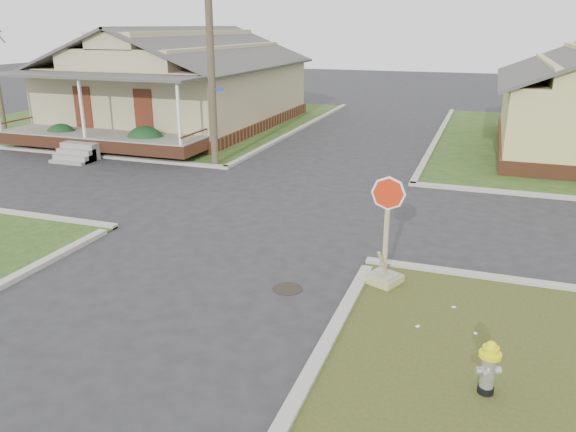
% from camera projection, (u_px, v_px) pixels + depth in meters
% --- Properties ---
extents(ground, '(120.00, 120.00, 0.00)m').
position_uv_depth(ground, '(206.00, 266.00, 13.08)').
color(ground, '#262628').
rests_on(ground, ground).
extents(verge_far_left, '(19.00, 19.00, 0.05)m').
position_uv_depth(verge_far_left, '(151.00, 119.00, 33.24)').
color(verge_far_left, '#254217').
rests_on(verge_far_left, ground).
extents(curbs, '(80.00, 40.00, 0.12)m').
position_uv_depth(curbs, '(280.00, 205.00, 17.54)').
color(curbs, '#A8A698').
rests_on(curbs, ground).
extents(manhole, '(0.64, 0.64, 0.01)m').
position_uv_depth(manhole, '(288.00, 289.00, 11.93)').
color(manhole, black).
rests_on(manhole, ground).
extents(corner_house, '(10.10, 15.50, 5.30)m').
position_uv_depth(corner_house, '(182.00, 84.00, 30.38)').
color(corner_house, brown).
rests_on(corner_house, ground).
extents(utility_pole, '(1.80, 0.28, 9.00)m').
position_uv_depth(utility_pole, '(210.00, 44.00, 20.84)').
color(utility_pole, '#3F3424').
rests_on(utility_pole, ground).
extents(fire_hydrant, '(0.33, 0.33, 0.88)m').
position_uv_depth(fire_hydrant, '(489.00, 365.00, 8.34)').
color(fire_hydrant, black).
rests_on(fire_hydrant, ground).
extents(stop_sign, '(0.67, 0.66, 2.37)m').
position_uv_depth(stop_sign, '(385.00, 260.00, 11.97)').
color(stop_sign, tan).
rests_on(stop_sign, ground).
extents(hedge_left, '(1.44, 1.18, 1.10)m').
position_uv_depth(hedge_left, '(62.00, 136.00, 25.13)').
color(hedge_left, '#133418').
rests_on(hedge_left, verge_far_left).
extents(hedge_right, '(1.55, 1.27, 1.18)m').
position_uv_depth(hedge_right, '(146.00, 141.00, 23.83)').
color(hedge_right, '#133418').
rests_on(hedge_right, verge_far_left).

